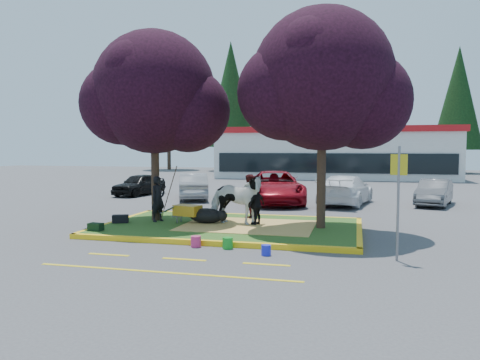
% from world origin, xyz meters
% --- Properties ---
extents(ground, '(90.00, 90.00, 0.00)m').
position_xyz_m(ground, '(0.00, 0.00, 0.00)').
color(ground, '#424244').
rests_on(ground, ground).
extents(median_island, '(8.00, 5.00, 0.15)m').
position_xyz_m(median_island, '(0.00, 0.00, 0.07)').
color(median_island, '#254C17').
rests_on(median_island, ground).
extents(curb_near, '(8.30, 0.16, 0.15)m').
position_xyz_m(curb_near, '(0.00, -2.58, 0.07)').
color(curb_near, yellow).
rests_on(curb_near, ground).
extents(curb_far, '(8.30, 0.16, 0.15)m').
position_xyz_m(curb_far, '(0.00, 2.58, 0.07)').
color(curb_far, yellow).
rests_on(curb_far, ground).
extents(curb_left, '(0.16, 5.30, 0.15)m').
position_xyz_m(curb_left, '(-4.08, 0.00, 0.07)').
color(curb_left, yellow).
rests_on(curb_left, ground).
extents(curb_right, '(0.16, 5.30, 0.15)m').
position_xyz_m(curb_right, '(4.08, 0.00, 0.07)').
color(curb_right, yellow).
rests_on(curb_right, ground).
extents(straw_bedding, '(4.20, 3.00, 0.01)m').
position_xyz_m(straw_bedding, '(0.60, 0.00, 0.15)').
color(straw_bedding, '#E9BB60').
rests_on(straw_bedding, median_island).
extents(tree_purple_left, '(5.06, 4.20, 6.51)m').
position_xyz_m(tree_purple_left, '(-2.78, 0.38, 4.36)').
color(tree_purple_left, black).
rests_on(tree_purple_left, median_island).
extents(tree_purple_right, '(5.30, 4.40, 6.82)m').
position_xyz_m(tree_purple_right, '(2.92, 0.18, 4.56)').
color(tree_purple_right, black).
rests_on(tree_purple_right, median_island).
extents(fire_lane_stripe_a, '(1.10, 0.12, 0.01)m').
position_xyz_m(fire_lane_stripe_a, '(-2.00, -4.20, 0.00)').
color(fire_lane_stripe_a, yellow).
rests_on(fire_lane_stripe_a, ground).
extents(fire_lane_stripe_b, '(1.10, 0.12, 0.01)m').
position_xyz_m(fire_lane_stripe_b, '(0.00, -4.20, 0.00)').
color(fire_lane_stripe_b, yellow).
rests_on(fire_lane_stripe_b, ground).
extents(fire_lane_stripe_c, '(1.10, 0.12, 0.01)m').
position_xyz_m(fire_lane_stripe_c, '(2.00, -4.20, 0.00)').
color(fire_lane_stripe_c, yellow).
rests_on(fire_lane_stripe_c, ground).
extents(fire_lane_long, '(6.00, 0.10, 0.01)m').
position_xyz_m(fire_lane_long, '(0.00, -5.40, 0.00)').
color(fire_lane_long, yellow).
rests_on(fire_lane_long, ground).
extents(retail_building, '(20.40, 8.40, 4.40)m').
position_xyz_m(retail_building, '(2.00, 27.98, 2.25)').
color(retail_building, silver).
rests_on(retail_building, ground).
extents(treeline, '(46.58, 7.80, 14.63)m').
position_xyz_m(treeline, '(1.23, 37.61, 7.73)').
color(treeline, black).
rests_on(treeline, ground).
extents(cow, '(2.07, 1.18, 1.65)m').
position_xyz_m(cow, '(0.14, 0.14, 0.98)').
color(cow, white).
rests_on(cow, median_island).
extents(calf, '(1.31, 1.00, 0.50)m').
position_xyz_m(calf, '(-0.86, 0.15, 0.40)').
color(calf, black).
rests_on(calf, median_island).
extents(handler, '(0.58, 0.67, 1.55)m').
position_xyz_m(handler, '(-2.58, 0.13, 0.92)').
color(handler, black).
rests_on(handler, median_island).
extents(visitor_a, '(0.81, 0.92, 1.57)m').
position_xyz_m(visitor_a, '(0.23, 1.71, 0.93)').
color(visitor_a, '#431314').
rests_on(visitor_a, median_island).
extents(visitor_b, '(0.62, 0.83, 1.30)m').
position_xyz_m(visitor_b, '(0.83, 0.22, 0.80)').
color(visitor_b, black).
rests_on(visitor_b, median_island).
extents(wheelbarrow, '(1.57, 0.72, 0.59)m').
position_xyz_m(wheelbarrow, '(-1.50, 0.09, 0.56)').
color(wheelbarrow, black).
rests_on(wheelbarrow, median_island).
extents(gear_bag_dark, '(0.58, 0.44, 0.26)m').
position_xyz_m(gear_bag_dark, '(-3.70, -0.46, 0.28)').
color(gear_bag_dark, black).
rests_on(gear_bag_dark, median_island).
extents(gear_bag_green, '(0.46, 0.31, 0.23)m').
position_xyz_m(gear_bag_green, '(-3.70, -1.98, 0.26)').
color(gear_bag_green, black).
rests_on(gear_bag_green, median_island).
extents(sign_post, '(0.37, 0.12, 2.71)m').
position_xyz_m(sign_post, '(4.93, -3.11, 1.69)').
color(sign_post, slate).
rests_on(sign_post, ground).
extents(bucket_green, '(0.32, 0.32, 0.30)m').
position_xyz_m(bucket_green, '(0.69, -2.80, 0.15)').
color(bucket_green, '#179624').
rests_on(bucket_green, ground).
extents(bucket_pink, '(0.36, 0.36, 0.30)m').
position_xyz_m(bucket_pink, '(-0.20, -2.80, 0.15)').
color(bucket_pink, '#CC2D67').
rests_on(bucket_pink, ground).
extents(bucket_blue, '(0.29, 0.29, 0.26)m').
position_xyz_m(bucket_blue, '(1.82, -3.30, 0.13)').
color(bucket_blue, '#1A23D4').
rests_on(bucket_blue, ground).
extents(car_black, '(2.10, 3.78, 1.22)m').
position_xyz_m(car_black, '(-7.82, 9.34, 0.61)').
color(car_black, black).
rests_on(car_black, ground).
extents(car_silver, '(2.79, 4.27, 1.33)m').
position_xyz_m(car_silver, '(-4.26, 8.24, 0.67)').
color(car_silver, gray).
rests_on(car_silver, ground).
extents(car_red, '(3.82, 5.98, 1.54)m').
position_xyz_m(car_red, '(0.17, 7.52, 0.77)').
color(car_red, maroon).
rests_on(car_red, ground).
extents(car_white, '(2.79, 5.01, 1.37)m').
position_xyz_m(car_white, '(3.48, 7.76, 0.69)').
color(car_white, white).
rests_on(car_white, ground).
extents(car_grey, '(2.22, 3.86, 1.20)m').
position_xyz_m(car_grey, '(7.46, 8.46, 0.60)').
color(car_grey, '#4F5155').
rests_on(car_grey, ground).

